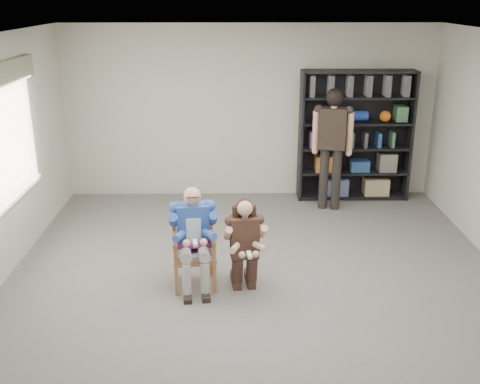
{
  "coord_description": "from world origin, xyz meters",
  "views": [
    {
      "loc": [
        -0.29,
        -5.53,
        3.22
      ],
      "look_at": [
        -0.2,
        0.6,
        1.05
      ],
      "focal_mm": 42.0,
      "sensor_mm": 36.0,
      "label": 1
    }
  ],
  "objects_px": {
    "bookshelf": "(355,136)",
    "standing_man": "(332,151)",
    "kneeling_woman": "(245,246)",
    "seated_man": "(194,238)",
    "armchair": "(194,249)"
  },
  "relations": [
    {
      "from": "seated_man",
      "to": "kneeling_woman",
      "type": "xyz_separation_m",
      "value": [
        0.58,
        -0.12,
        -0.05
      ]
    },
    {
      "from": "bookshelf",
      "to": "kneeling_woman",
      "type": "bearing_deg",
      "value": -120.91
    },
    {
      "from": "seated_man",
      "to": "bookshelf",
      "type": "distance_m",
      "value": 3.87
    },
    {
      "from": "kneeling_woman",
      "to": "bookshelf",
      "type": "relative_size",
      "value": 0.53
    },
    {
      "from": "standing_man",
      "to": "kneeling_woman",
      "type": "bearing_deg",
      "value": -104.1
    },
    {
      "from": "armchair",
      "to": "seated_man",
      "type": "distance_m",
      "value": 0.14
    },
    {
      "from": "seated_man",
      "to": "standing_man",
      "type": "bearing_deg",
      "value": 44.65
    },
    {
      "from": "armchair",
      "to": "kneeling_woman",
      "type": "bearing_deg",
      "value": -18.49
    },
    {
      "from": "bookshelf",
      "to": "standing_man",
      "type": "bearing_deg",
      "value": -132.74
    },
    {
      "from": "standing_man",
      "to": "seated_man",
      "type": "bearing_deg",
      "value": -114.44
    },
    {
      "from": "armchair",
      "to": "kneeling_woman",
      "type": "xyz_separation_m",
      "value": [
        0.58,
        -0.12,
        0.09
      ]
    },
    {
      "from": "bookshelf",
      "to": "standing_man",
      "type": "relative_size",
      "value": 1.11
    },
    {
      "from": "kneeling_woman",
      "to": "standing_man",
      "type": "height_order",
      "value": "standing_man"
    },
    {
      "from": "kneeling_woman",
      "to": "bookshelf",
      "type": "bearing_deg",
      "value": 52.29
    },
    {
      "from": "armchair",
      "to": "bookshelf",
      "type": "distance_m",
      "value": 3.88
    }
  ]
}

